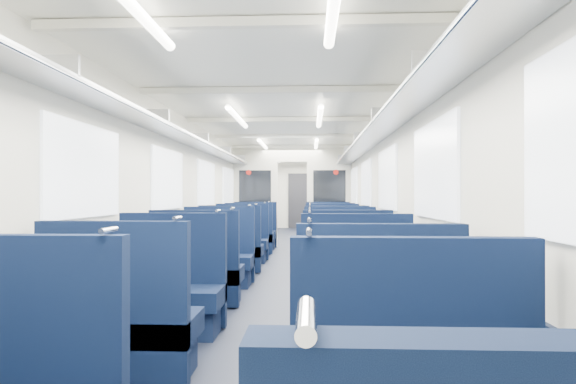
{
  "coord_description": "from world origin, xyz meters",
  "views": [
    {
      "loc": [
        0.42,
        -9.07,
        1.23
      ],
      "look_at": [
        -0.1,
        2.5,
        1.29
      ],
      "focal_mm": 30.7,
      "sensor_mm": 36.0,
      "label": 1
    }
  ],
  "objects": [
    {
      "name": "bulkhead",
      "position": [
        -0.0,
        2.52,
        1.23
      ],
      "size": [
        2.8,
        0.1,
        2.35
      ],
      "color": "silver",
      "rests_on": "floor"
    },
    {
      "name": "seat_19",
      "position": [
        0.83,
        1.96,
        0.34
      ],
      "size": [
        0.98,
        0.54,
        1.09
      ],
      "color": "#0A1733",
      "rests_on": "floor"
    },
    {
      "name": "seat_7",
      "position": [
        0.83,
        -4.85,
        0.34
      ],
      "size": [
        0.98,
        0.54,
        1.09
      ],
      "color": "#0A1733",
      "rests_on": "floor"
    },
    {
      "name": "ceiling_fittings",
      "position": [
        0.0,
        -0.26,
        2.29
      ],
      "size": [
        2.7,
        16.06,
        0.11
      ],
      "color": "silver",
      "rests_on": "ceiling"
    },
    {
      "name": "seat_15",
      "position": [
        0.83,
        -0.13,
        0.34
      ],
      "size": [
        0.98,
        0.54,
        1.09
      ],
      "color": "#0A1733",
      "rests_on": "floor"
    },
    {
      "name": "seat_4",
      "position": [
        -0.83,
        -5.86,
        0.34
      ],
      "size": [
        0.98,
        0.54,
        1.09
      ],
      "color": "#0A1733",
      "rests_on": "floor"
    },
    {
      "name": "end_door",
      "position": [
        0.0,
        8.94,
        1.0
      ],
      "size": [
        0.75,
        0.06,
        2.0
      ],
      "primitive_type": "cube",
      "color": "black",
      "rests_on": "floor"
    },
    {
      "name": "wall_right",
      "position": [
        1.4,
        0.0,
        1.18
      ],
      "size": [
        0.02,
        18.0,
        2.35
      ],
      "primitive_type": "cube",
      "color": "beige",
      "rests_on": "floor"
    },
    {
      "name": "seat_12",
      "position": [
        -0.83,
        -1.32,
        0.34
      ],
      "size": [
        0.98,
        0.54,
        1.09
      ],
      "color": "#0A1733",
      "rests_on": "floor"
    },
    {
      "name": "seat_17",
      "position": [
        0.83,
        0.92,
        0.34
      ],
      "size": [
        0.98,
        0.54,
        1.09
      ],
      "color": "#0A1733",
      "rests_on": "floor"
    },
    {
      "name": "seat_8",
      "position": [
        -0.83,
        -3.67,
        0.34
      ],
      "size": [
        0.98,
        0.54,
        1.09
      ],
      "color": "#0A1733",
      "rests_on": "floor"
    },
    {
      "name": "seat_6",
      "position": [
        -0.83,
        -4.75,
        0.34
      ],
      "size": [
        0.98,
        0.54,
        1.09
      ],
      "color": "#0A1733",
      "rests_on": "floor"
    },
    {
      "name": "dado_left",
      "position": [
        -1.39,
        0.0,
        0.35
      ],
      "size": [
        0.03,
        17.9,
        0.7
      ],
      "primitive_type": "cube",
      "color": "black",
      "rests_on": "floor"
    },
    {
      "name": "seat_13",
      "position": [
        0.83,
        -1.4,
        0.34
      ],
      "size": [
        0.98,
        0.54,
        1.09
      ],
      "color": "#0A1733",
      "rests_on": "floor"
    },
    {
      "name": "seat_16",
      "position": [
        -0.83,
        1.03,
        0.34
      ],
      "size": [
        0.98,
        0.54,
        1.09
      ],
      "color": "#0A1733",
      "rests_on": "floor"
    },
    {
      "name": "luggage_rack_right",
      "position": [
        1.21,
        0.0,
        1.97
      ],
      "size": [
        0.36,
        17.4,
        0.18
      ],
      "color": "#B2B5BA",
      "rests_on": "wall_right"
    },
    {
      "name": "dado_right",
      "position": [
        1.39,
        0.0,
        0.35
      ],
      "size": [
        0.03,
        17.9,
        0.7
      ],
      "primitive_type": "cube",
      "color": "black",
      "rests_on": "floor"
    },
    {
      "name": "wall_left",
      "position": [
        -1.4,
        0.0,
        1.18
      ],
      "size": [
        0.02,
        18.0,
        2.35
      ],
      "primitive_type": "cube",
      "color": "beige",
      "rests_on": "floor"
    },
    {
      "name": "seat_5",
      "position": [
        0.83,
        -6.07,
        0.34
      ],
      "size": [
        0.98,
        0.54,
        1.09
      ],
      "color": "#0A1733",
      "rests_on": "floor"
    },
    {
      "name": "windows",
      "position": [
        0.0,
        -0.46,
        1.42
      ],
      "size": [
        2.78,
        15.6,
        0.75
      ],
      "color": "white",
      "rests_on": "wall_left"
    },
    {
      "name": "wall_far",
      "position": [
        0.0,
        9.0,
        1.18
      ],
      "size": [
        2.8,
        0.02,
        2.35
      ],
      "primitive_type": "cube",
      "color": "beige",
      "rests_on": "floor"
    },
    {
      "name": "seat_18",
      "position": [
        -0.83,
        2.0,
        0.34
      ],
      "size": [
        0.98,
        0.54,
        1.09
      ],
      "color": "#0A1733",
      "rests_on": "floor"
    },
    {
      "name": "ceiling",
      "position": [
        0.0,
        0.0,
        2.35
      ],
      "size": [
        2.8,
        18.0,
        0.01
      ],
      "primitive_type": "cube",
      "color": "white",
      "rests_on": "wall_left"
    },
    {
      "name": "luggage_rack_left",
      "position": [
        -1.21,
        0.0,
        1.97
      ],
      "size": [
        0.36,
        17.4,
        0.18
      ],
      "color": "#B2B5BA",
      "rests_on": "wall_left"
    },
    {
      "name": "seat_9",
      "position": [
        0.83,
        -3.56,
        0.34
      ],
      "size": [
        0.98,
        0.54,
        1.09
      ],
      "color": "#0A1733",
      "rests_on": "floor"
    },
    {
      "name": "seat_14",
      "position": [
        -0.83,
        -0.16,
        0.34
      ],
      "size": [
        0.98,
        0.54,
        1.09
      ],
      "color": "#0A1733",
      "rests_on": "floor"
    },
    {
      "name": "seat_11",
      "position": [
        0.83,
        -2.43,
        0.34
      ],
      "size": [
        0.98,
        0.54,
        1.09
      ],
      "color": "#0A1733",
      "rests_on": "floor"
    },
    {
      "name": "floor",
      "position": [
        0.0,
        0.0,
        0.0
      ],
      "size": [
        2.8,
        18.0,
        0.01
      ],
      "primitive_type": "cube",
      "color": "black",
      "rests_on": "ground"
    },
    {
      "name": "seat_10",
      "position": [
        -0.83,
        -2.46,
        0.34
      ],
      "size": [
        0.98,
        0.54,
        1.09
      ],
      "color": "#0A1733",
      "rests_on": "floor"
    }
  ]
}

